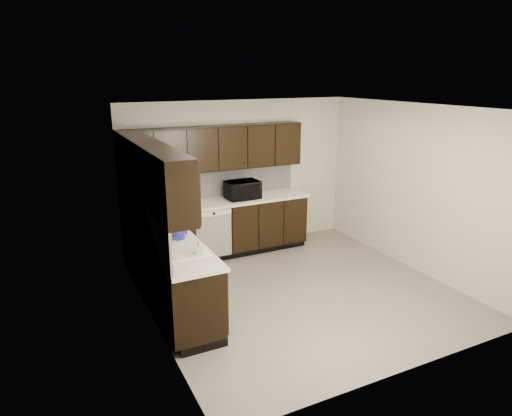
{
  "coord_description": "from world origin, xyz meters",
  "views": [
    {
      "loc": [
        -3.07,
        -4.9,
        2.9
      ],
      "look_at": [
        -0.37,
        0.6,
        1.09
      ],
      "focal_mm": 32.0,
      "sensor_mm": 36.0,
      "label": 1
    }
  ],
  "objects_px": {
    "blue_pitcher": "(178,231)",
    "toaster_oven": "(139,203)",
    "sink": "(179,252)",
    "storage_bin": "(154,211)",
    "microwave": "(243,190)"
  },
  "relations": [
    {
      "from": "sink",
      "to": "blue_pitcher",
      "type": "bearing_deg",
      "value": 72.94
    },
    {
      "from": "sink",
      "to": "toaster_oven",
      "type": "height_order",
      "value": "sink"
    },
    {
      "from": "storage_bin",
      "to": "blue_pitcher",
      "type": "xyz_separation_m",
      "value": [
        0.03,
        -1.11,
        0.04
      ]
    },
    {
      "from": "blue_pitcher",
      "to": "toaster_oven",
      "type": "bearing_deg",
      "value": 99.35
    },
    {
      "from": "toaster_oven",
      "to": "storage_bin",
      "type": "height_order",
      "value": "toaster_oven"
    },
    {
      "from": "sink",
      "to": "blue_pitcher",
      "type": "distance_m",
      "value": 0.31
    },
    {
      "from": "sink",
      "to": "toaster_oven",
      "type": "distance_m",
      "value": 1.78
    },
    {
      "from": "sink",
      "to": "storage_bin",
      "type": "bearing_deg",
      "value": 87.9
    },
    {
      "from": "microwave",
      "to": "blue_pitcher",
      "type": "distance_m",
      "value": 2.07
    },
    {
      "from": "sink",
      "to": "toaster_oven",
      "type": "xyz_separation_m",
      "value": [
        -0.07,
        1.77,
        0.16
      ]
    },
    {
      "from": "blue_pitcher",
      "to": "sink",
      "type": "bearing_deg",
      "value": -103.14
    },
    {
      "from": "toaster_oven",
      "to": "storage_bin",
      "type": "xyz_separation_m",
      "value": [
        0.12,
        -0.41,
        -0.03
      ]
    },
    {
      "from": "microwave",
      "to": "toaster_oven",
      "type": "bearing_deg",
      "value": 174.86
    },
    {
      "from": "microwave",
      "to": "sink",
      "type": "bearing_deg",
      "value": -134.85
    },
    {
      "from": "storage_bin",
      "to": "blue_pitcher",
      "type": "height_order",
      "value": "blue_pitcher"
    }
  ]
}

